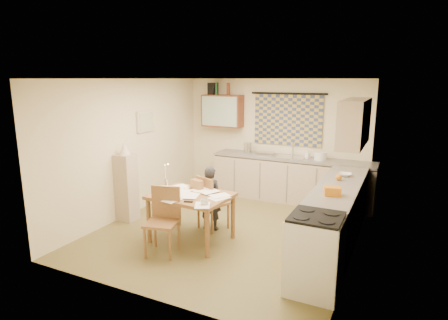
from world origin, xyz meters
The scene contains 44 objects.
floor centered at (0.00, 0.00, -0.01)m, with size 4.00×4.50×0.02m, color brown.
ceiling centered at (0.00, 0.00, 2.51)m, with size 4.00×4.50×0.02m, color white.
wall_back centered at (0.00, 2.26, 1.25)m, with size 4.00×0.02×2.50m, color beige.
wall_front centered at (0.00, -2.26, 1.25)m, with size 4.00×0.02×2.50m, color beige.
wall_left centered at (-2.01, 0.00, 1.25)m, with size 0.02×4.50×2.50m, color beige.
wall_right centered at (2.01, 0.00, 1.25)m, with size 0.02×4.50×2.50m, color beige.
window_blind centered at (0.30, 2.22, 1.65)m, with size 1.45×0.03×1.05m, color navy.
curtain_rod centered at (0.30, 2.20, 2.20)m, with size 0.04×0.04×1.60m, color black.
wall_cabinet centered at (-1.15, 2.08, 1.80)m, with size 0.90×0.34×0.70m, color #5E2B19.
wall_cabinet_glass centered at (-1.15, 1.91, 1.80)m, with size 0.84×0.02×0.64m, color #99B2A5.
upper_cabinet_right centered at (1.83, 0.55, 1.85)m, with size 0.34×1.30×0.70m, color tan.
framed_print centered at (-1.97, 0.40, 1.70)m, with size 0.04×0.50×0.40m, color beige.
print_canvas centered at (-1.95, 0.40, 1.70)m, with size 0.01×0.42×0.32m, color silver.
counter_back centered at (0.50, 1.95, 0.45)m, with size 3.30×0.62×0.92m.
counter_right centered at (1.70, 0.18, 0.45)m, with size 0.62×2.95×0.92m.
stove centered at (1.70, -1.25, 0.48)m, with size 0.62×0.62×0.96m.
sink centered at (0.47, 1.95, 0.88)m, with size 0.55×0.45×0.10m, color silver.
tap centered at (0.46, 2.13, 1.06)m, with size 0.03×0.03×0.28m, color silver.
dish_rack centered at (-0.07, 1.95, 0.95)m, with size 0.35×0.30×0.06m, color silver.
kettle centered at (-0.48, 1.95, 1.04)m, with size 0.18×0.18×0.24m, color silver.
mixing_bowl centered at (1.07, 1.95, 1.00)m, with size 0.24×0.24×0.16m, color white.
soap_bottle centered at (0.80, 2.00, 1.01)m, with size 0.11×0.11×0.18m, color white.
bowl centered at (1.70, 0.88, 0.95)m, with size 0.22×0.22×0.05m, color white.
orange_bag centered at (1.70, -0.27, 0.98)m, with size 0.22×0.16×0.12m, color orange.
fruit_orange centered at (1.65, 0.56, 0.97)m, with size 0.10×0.10×0.10m, color orange.
speaker centered at (-1.39, 2.08, 2.28)m, with size 0.16×0.20×0.26m, color black.
bottle_green centered at (-1.31, 2.08, 2.28)m, with size 0.07×0.07×0.26m, color #195926.
bottle_brown centered at (-1.01, 2.08, 2.28)m, with size 0.07×0.07×0.26m, color #5E2B19.
dining_table centered at (-0.36, -0.64, 0.38)m, with size 1.23×0.97×0.75m.
chair_far centered at (-0.28, -0.09, 0.29)m, with size 0.55×0.55×0.93m.
chair_near centered at (-0.50, -1.22, 0.30)m, with size 0.53×0.53×0.97m.
person centered at (-0.30, -0.12, 0.55)m, with size 0.42×0.30×1.09m, color black.
shelf_stand centered at (-1.84, -0.40, 0.60)m, with size 0.32×0.30×1.21m, color tan.
lampshade centered at (-1.84, -0.40, 1.32)m, with size 0.20×0.20×0.22m, color beige.
letter_rack centered at (-0.41, -0.37, 0.83)m, with size 0.22×0.10×0.16m, color brown.
mug centered at (0.08, -0.99, 0.80)m, with size 0.12×0.12×0.09m, color white.
magazine centered at (-0.79, -0.87, 0.76)m, with size 0.31×0.36×0.03m, color maroon.
book centered at (-0.77, -0.70, 0.76)m, with size 0.24×0.29×0.02m, color orange.
orange_box centered at (-0.67, -0.90, 0.77)m, with size 0.12×0.08×0.04m, color orange.
eyeglasses centered at (-0.20, -0.97, 0.76)m, with size 0.13×0.04×0.02m, color black.
candle_holder centered at (-0.87, -0.56, 0.84)m, with size 0.06×0.06×0.18m, color silver.
candle centered at (-0.88, -0.57, 1.04)m, with size 0.02×0.02×0.22m, color white.
candle_flame centered at (-0.83, -0.55, 1.16)m, with size 0.02×0.02×0.02m, color #FFCC66.
papers centered at (-0.31, -0.63, 0.76)m, with size 1.19×1.02×0.02m.
Camera 1 is at (2.52, -5.39, 2.50)m, focal length 30.00 mm.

